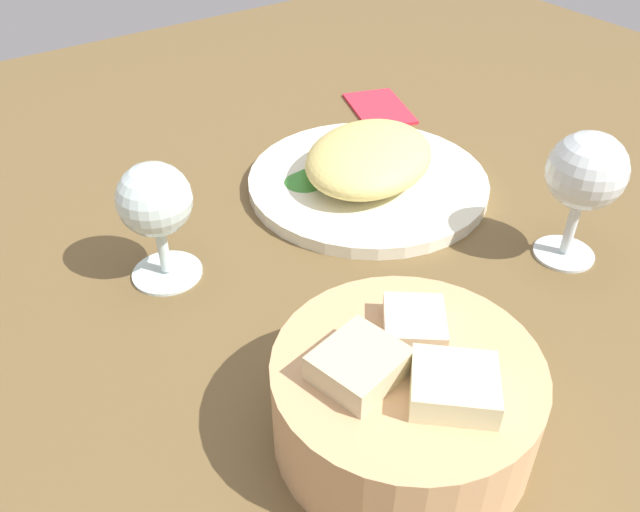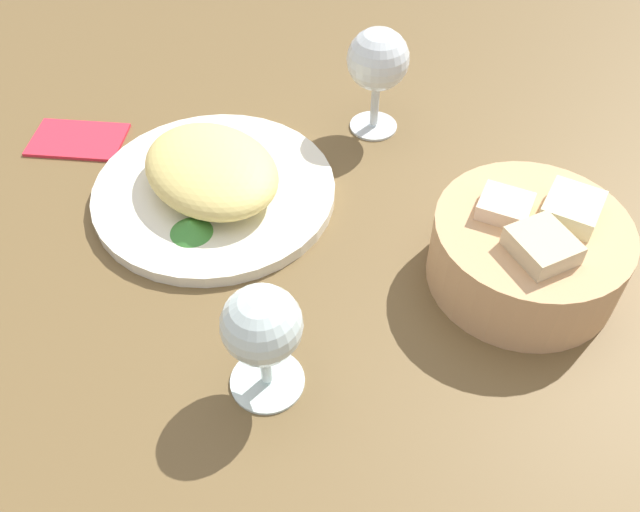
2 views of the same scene
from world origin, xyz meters
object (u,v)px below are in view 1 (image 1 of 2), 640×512
wine_glass_far (585,176)px  folded_napkin (379,107)px  wine_glass_near (155,206)px  plate (368,182)px  bread_basket (404,398)px

wine_glass_far → folded_napkin: size_ratio=1.18×
wine_glass_near → wine_glass_far: bearing=149.6°
plate → wine_glass_far: wine_glass_far is taller
plate → bread_basket: 33.68cm
bread_basket → wine_glass_far: size_ratio=1.41×
bread_basket → wine_glass_far: 28.17cm
bread_basket → wine_glass_near: size_ratio=1.58×
plate → folded_napkin: 20.10cm
plate → wine_glass_near: size_ratio=2.28×
plate → folded_napkin: plate is taller
wine_glass_near → plate: bearing=-176.9°
wine_glass_far → folded_napkin: 36.82cm
wine_glass_near → folded_napkin: wine_glass_near is taller
bread_basket → wine_glass_far: wine_glass_far is taller
folded_napkin → plate: bearing=-23.5°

